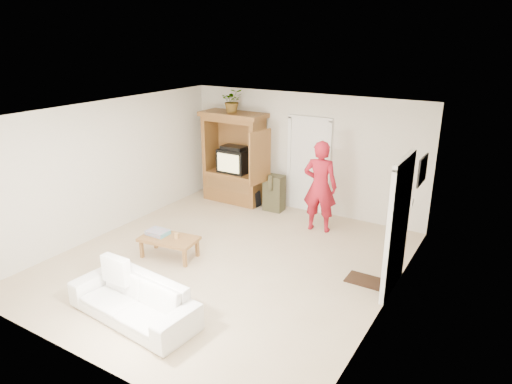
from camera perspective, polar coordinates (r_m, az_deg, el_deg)
floor at (r=8.10m, az=-3.70°, el=-8.62°), size 6.00×6.00×0.00m
ceiling at (r=7.26m, az=-4.14°, el=9.85°), size 6.00×6.00×0.00m
wall_back at (r=10.07m, az=5.93°, el=4.89°), size 5.50×0.00×5.50m
wall_front at (r=5.60m, az=-21.94°, el=-8.54°), size 5.50×0.00×5.50m
wall_left at (r=9.37m, az=-17.86°, el=2.95°), size 0.00×6.00×6.00m
wall_right at (r=6.50m, az=16.46°, el=-4.02°), size 0.00×6.00×6.00m
armoire at (r=10.64m, az=-2.63°, el=3.57°), size 1.82×1.14×2.10m
door_back at (r=10.06m, az=6.57°, el=3.19°), size 0.85×0.05×2.04m
doorway_right at (r=7.15m, az=17.35°, el=-4.38°), size 0.05×0.90×2.04m
framed_picture at (r=8.17m, az=20.10°, el=2.57°), size 0.03×0.60×0.48m
doormat at (r=7.69m, az=13.49°, el=-10.70°), size 0.60×0.40×0.02m
plant at (r=10.33m, az=-2.96°, el=11.34°), size 0.63×0.61×0.53m
man at (r=9.07m, az=8.01°, el=0.69°), size 0.74×0.55×1.85m
sofa at (r=6.71m, az=-15.11°, el=-12.88°), size 2.02×0.94×0.57m
coffee_table at (r=8.23m, az=-10.83°, el=-5.92°), size 1.08×0.69×0.38m
towel at (r=8.35m, az=-12.19°, el=-4.95°), size 0.38×0.28×0.08m
candle at (r=8.13m, az=-9.92°, el=-5.41°), size 0.08×0.08×0.10m
backpack_black at (r=10.51m, az=-0.28°, el=-0.80°), size 0.32×0.24×0.36m
backpack_olive at (r=10.18m, az=2.28°, el=-0.12°), size 0.44×0.33×0.81m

